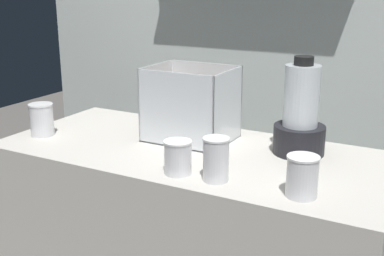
% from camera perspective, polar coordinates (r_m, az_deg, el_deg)
% --- Properties ---
extents(back_wall_unit, '(2.60, 0.24, 2.50)m').
position_cam_1_polar(back_wall_unit, '(2.41, 8.83, 11.11)').
color(back_wall_unit, silver).
rests_on(back_wall_unit, ground_plane).
extents(carrot_display_bin, '(0.31, 0.24, 0.28)m').
position_cam_1_polar(carrot_display_bin, '(1.89, -0.23, 1.17)').
color(carrot_display_bin, white).
rests_on(carrot_display_bin, counter).
extents(blender_pitcher, '(0.18, 0.18, 0.34)m').
position_cam_1_polar(blender_pitcher, '(1.76, 12.21, 1.17)').
color(blender_pitcher, black).
rests_on(blender_pitcher, counter).
extents(juice_cup_mango_far_left, '(0.09, 0.09, 0.13)m').
position_cam_1_polar(juice_cup_mango_far_left, '(2.03, -16.71, 0.79)').
color(juice_cup_mango_far_left, white).
rests_on(juice_cup_mango_far_left, counter).
extents(juice_cup_carrot_left, '(0.09, 0.09, 0.11)m').
position_cam_1_polar(juice_cup_carrot_left, '(1.56, -1.61, -3.59)').
color(juice_cup_carrot_left, white).
rests_on(juice_cup_carrot_left, counter).
extents(juice_cup_carrot_middle, '(0.08, 0.08, 0.13)m').
position_cam_1_polar(juice_cup_carrot_middle, '(1.50, 2.73, -3.78)').
color(juice_cup_carrot_middle, white).
rests_on(juice_cup_carrot_middle, counter).
extents(juice_cup_orange_right, '(0.09, 0.09, 0.12)m').
position_cam_1_polar(juice_cup_orange_right, '(1.43, 12.41, -5.63)').
color(juice_cup_orange_right, white).
rests_on(juice_cup_orange_right, counter).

